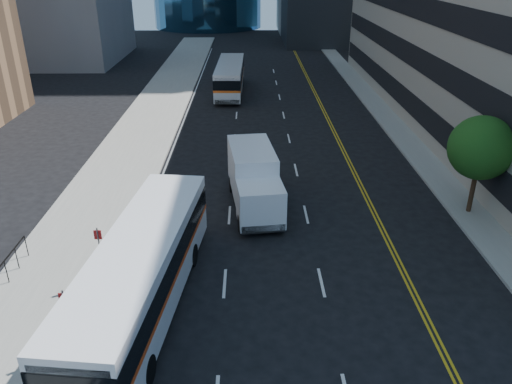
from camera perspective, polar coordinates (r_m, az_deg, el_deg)
The scene contains 7 objects.
ground at distance 19.47m, azimuth 6.79°, elevation -13.66°, with size 160.00×160.00×0.00m, color black.
sidewalk_west at distance 42.54m, azimuth -11.84°, elevation 8.24°, with size 5.00×90.00×0.15m, color gray.
sidewalk_east at distance 43.32m, azimuth 14.67°, elevation 8.26°, with size 2.00×90.00×0.15m, color gray.
street_tree at distance 27.06m, azimuth 24.33°, elevation 4.61°, with size 3.20×3.20×5.10m.
bus_front at distance 19.06m, azimuth -12.94°, elevation -8.96°, with size 3.87×12.01×3.04m.
bus_rear at distance 50.04m, azimuth -2.99°, elevation 13.03°, with size 2.65×11.14×2.86m.
box_truck at distance 26.09m, azimuth -0.22°, elevation 1.45°, with size 2.99×6.67×3.08m.
Camera 1 is at (-2.46, -14.97, 12.19)m, focal length 35.00 mm.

